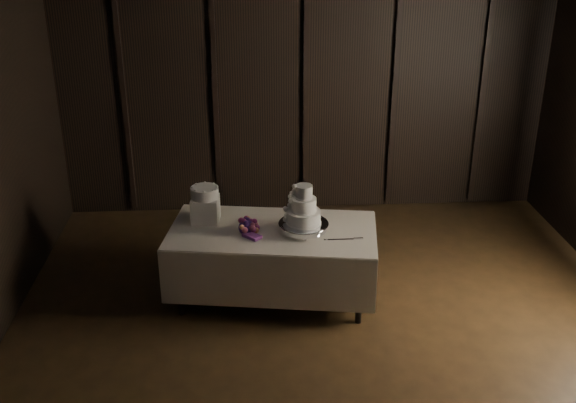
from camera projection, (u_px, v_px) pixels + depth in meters
The scene contains 8 objects.
room at pixel (346, 213), 5.06m from camera, with size 6.08×7.08×3.08m.
display_table at pixel (273, 261), 6.63m from camera, with size 2.12×1.33×0.76m.
cake_stand at pixel (303, 227), 6.43m from camera, with size 0.48×0.48×0.09m, color silver.
wedding_cake at pixel (301, 209), 6.33m from camera, with size 0.37×0.32×0.39m.
bouquet at pixel (247, 226), 6.41m from camera, with size 0.28×0.38×0.18m, color #C4506C, non-canonical shape.
box_pedestal at pixel (206, 209), 6.62m from camera, with size 0.26×0.26×0.25m, color white.
small_cake at pixel (205, 193), 6.54m from camera, with size 0.27×0.27×0.11m, color white.
cake_knife at pixel (339, 239), 6.28m from camera, with size 0.37×0.02×0.01m, color silver.
Camera 1 is at (-0.72, -4.56, 3.60)m, focal length 42.00 mm.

